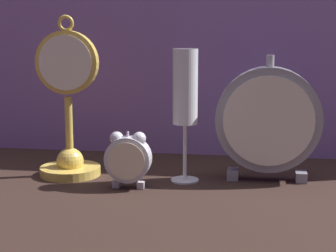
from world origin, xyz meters
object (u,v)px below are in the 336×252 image
at_px(mantel_clock_silver, 268,120).
at_px(alarm_clock_twin_bell, 128,157).
at_px(pocket_watch_on_stand, 69,120).
at_px(champagne_flute, 185,95).

bearing_deg(mantel_clock_silver, alarm_clock_twin_bell, -160.22).
bearing_deg(alarm_clock_twin_bell, mantel_clock_silver, 19.78).
xyz_separation_m(alarm_clock_twin_bell, mantel_clock_silver, (0.24, 0.08, 0.06)).
bearing_deg(alarm_clock_twin_bell, pocket_watch_on_stand, 151.54).
bearing_deg(pocket_watch_on_stand, alarm_clock_twin_bell, -28.46).
xyz_separation_m(pocket_watch_on_stand, alarm_clock_twin_bell, (0.13, -0.07, -0.05)).
height_order(pocket_watch_on_stand, mantel_clock_silver, pocket_watch_on_stand).
distance_m(pocket_watch_on_stand, champagne_flute, 0.22).
relative_size(alarm_clock_twin_bell, mantel_clock_silver, 0.44).
bearing_deg(champagne_flute, pocket_watch_on_stand, 177.61).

